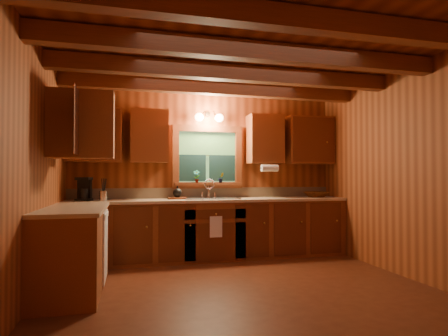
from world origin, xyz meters
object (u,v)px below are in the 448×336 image
(sink, at_px, (211,202))
(coffee_maker, at_px, (84,189))
(cutting_board, at_px, (177,198))
(wicker_basket, at_px, (316,194))

(sink, xyz_separation_m, coffee_maker, (-1.81, -0.01, 0.21))
(coffee_maker, distance_m, cutting_board, 1.32)
(sink, xyz_separation_m, cutting_board, (-0.50, 0.06, 0.06))
(sink, bearing_deg, cutting_board, 172.76)
(sink, relative_size, wicker_basket, 2.19)
(sink, xyz_separation_m, wicker_basket, (1.75, -0.01, 0.09))
(sink, distance_m, cutting_board, 0.51)
(sink, relative_size, cutting_board, 2.97)
(sink, relative_size, coffee_maker, 2.49)
(cutting_board, bearing_deg, sink, -8.46)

